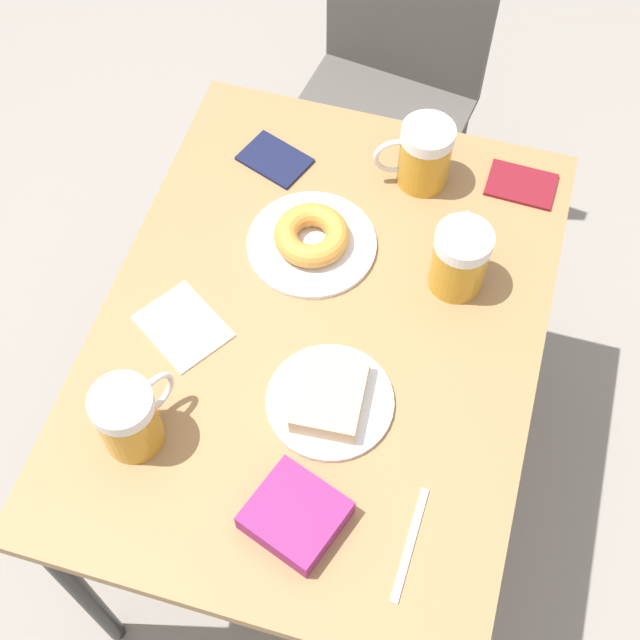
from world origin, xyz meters
TOP-DOWN VIEW (x-y plane):
  - ground_plane at (0.00, 0.00)m, footprint 8.00×8.00m
  - table at (0.00, 0.00)m, footprint 0.74×1.00m
  - chair at (-0.06, 0.84)m, footprint 0.45×0.45m
  - plate_with_cake at (0.06, -0.13)m, footprint 0.21×0.21m
  - plate_with_donut at (-0.06, 0.16)m, footprint 0.23×0.23m
  - beer_mug_left at (0.20, 0.16)m, footprint 0.10×0.14m
  - beer_mug_center at (0.09, 0.36)m, footprint 0.14×0.10m
  - beer_mug_right at (-0.22, -0.27)m, footprint 0.10×0.14m
  - napkin_folded at (-0.22, -0.07)m, footprint 0.18×0.17m
  - fork at (0.23, -0.32)m, footprint 0.02×0.18m
  - passport_near_edge at (-0.18, 0.33)m, footprint 0.15×0.13m
  - passport_far_edge at (0.28, 0.40)m, footprint 0.13×0.09m
  - blue_pouch at (0.06, -0.34)m, footprint 0.16×0.16m

SIDE VIEW (x-z plane):
  - ground_plane at x=0.00m, z-range 0.00..0.00m
  - chair at x=-0.06m, z-range 0.09..1.03m
  - table at x=0.00m, z-range 0.30..1.03m
  - fork at x=0.23m, z-range 0.73..0.73m
  - napkin_folded at x=-0.22m, z-range 0.73..0.74m
  - passport_near_edge at x=-0.18m, z-range 0.73..0.74m
  - passport_far_edge at x=0.28m, z-range 0.73..0.74m
  - plate_with_cake at x=0.06m, z-range 0.72..0.77m
  - plate_with_donut at x=-0.06m, z-range 0.72..0.78m
  - blue_pouch at x=0.06m, z-range 0.73..0.77m
  - beer_mug_left at x=0.20m, z-range 0.73..0.86m
  - beer_mug_center at x=0.09m, z-range 0.73..0.86m
  - beer_mug_right at x=-0.22m, z-range 0.73..0.86m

